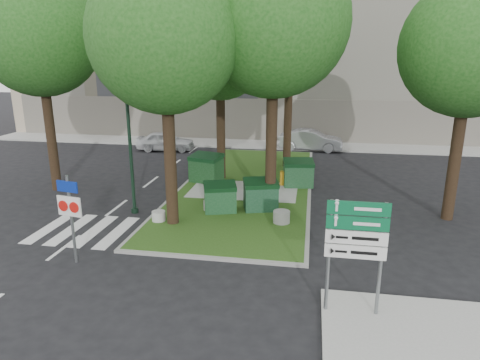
% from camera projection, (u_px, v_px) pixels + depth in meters
% --- Properties ---
extents(ground, '(120.00, 120.00, 0.00)m').
position_uv_depth(ground, '(194.00, 257.00, 13.69)').
color(ground, black).
rests_on(ground, ground).
extents(median_island, '(6.00, 16.00, 0.12)m').
position_uv_depth(median_island, '(247.00, 185.00, 21.17)').
color(median_island, '#274915').
rests_on(median_island, ground).
extents(median_kerb, '(6.30, 16.30, 0.10)m').
position_uv_depth(median_kerb, '(247.00, 186.00, 21.18)').
color(median_kerb, gray).
rests_on(median_kerb, ground).
extents(sidewalk_corner, '(5.00, 4.00, 0.12)m').
position_uv_depth(sidewalk_corner, '(439.00, 348.00, 9.31)').
color(sidewalk_corner, '#999993').
rests_on(sidewalk_corner, ground).
extents(building_sidewalk, '(42.00, 3.00, 0.12)m').
position_uv_depth(building_sidewalk, '(262.00, 144.00, 31.20)').
color(building_sidewalk, '#999993').
rests_on(building_sidewalk, ground).
extents(zebra_crossing, '(5.00, 3.00, 0.01)m').
position_uv_depth(zebra_crossing, '(106.00, 231.00, 15.71)').
color(zebra_crossing, silver).
rests_on(zebra_crossing, ground).
extents(apartment_building, '(41.00, 12.00, 16.00)m').
position_uv_depth(apartment_building, '(274.00, 35.00, 36.12)').
color(apartment_building, tan).
rests_on(apartment_building, ground).
extents(tree_median_near_left, '(5.20, 5.20, 10.53)m').
position_uv_depth(tree_median_near_left, '(167.00, 22.00, 14.32)').
color(tree_median_near_left, black).
rests_on(tree_median_near_left, ground).
extents(tree_median_near_right, '(5.60, 5.60, 11.46)m').
position_uv_depth(tree_median_near_right, '(277.00, 5.00, 15.47)').
color(tree_median_near_right, black).
rests_on(tree_median_near_right, ground).
extents(tree_median_mid, '(4.80, 4.80, 9.99)m').
position_uv_depth(tree_median_mid, '(222.00, 40.00, 20.49)').
color(tree_median_mid, black).
rests_on(tree_median_mid, ground).
extents(tree_median_far, '(5.80, 5.80, 11.93)m').
position_uv_depth(tree_median_far, '(293.00, 15.00, 22.45)').
color(tree_median_far, black).
rests_on(tree_median_far, ground).
extents(tree_street_left, '(5.40, 5.40, 11.00)m').
position_uv_depth(tree_street_left, '(40.00, 22.00, 18.67)').
color(tree_street_left, black).
rests_on(tree_street_left, ground).
extents(tree_street_right, '(5.00, 5.00, 10.06)m').
position_uv_depth(tree_street_right, '(475.00, 33.00, 15.10)').
color(tree_street_right, black).
rests_on(tree_street_right, ground).
extents(dumpster_a, '(1.79, 1.48, 1.44)m').
position_uv_depth(dumpster_a, '(206.00, 168.00, 21.46)').
color(dumpster_a, black).
rests_on(dumpster_a, median_island).
extents(dumpster_b, '(1.50, 1.25, 1.21)m').
position_uv_depth(dumpster_b, '(220.00, 197.00, 17.33)').
color(dumpster_b, '#113C1C').
rests_on(dumpster_b, median_island).
extents(dumpster_c, '(1.59, 1.30, 1.29)m').
position_uv_depth(dumpster_c, '(261.00, 195.00, 17.53)').
color(dumpster_c, '#10371E').
rests_on(dumpster_c, median_island).
extents(dumpster_d, '(1.57, 1.21, 1.34)m').
position_uv_depth(dumpster_d, '(298.00, 173.00, 20.73)').
color(dumpster_d, '#123C1C').
rests_on(dumpster_d, median_island).
extents(bollard_left, '(0.52, 0.52, 0.37)m').
position_uv_depth(bollard_left, '(159.00, 216.00, 16.41)').
color(bollard_left, '#B0B0AB').
rests_on(bollard_left, median_island).
extents(bollard_right, '(0.64, 0.64, 0.46)m').
position_uv_depth(bollard_right, '(281.00, 217.00, 16.20)').
color(bollard_right, gray).
rests_on(bollard_right, median_island).
extents(bollard_mid, '(0.56, 0.56, 0.40)m').
position_uv_depth(bollard_mid, '(210.00, 205.00, 17.58)').
color(bollard_mid, gray).
rests_on(bollard_mid, median_island).
extents(litter_bin, '(0.39, 0.39, 0.69)m').
position_uv_depth(litter_bin, '(284.00, 178.00, 20.97)').
color(litter_bin, orange).
rests_on(litter_bin, median_island).
extents(street_lamp, '(0.42, 0.42, 5.27)m').
position_uv_depth(street_lamp, '(129.00, 133.00, 16.73)').
color(street_lamp, black).
rests_on(street_lamp, ground).
extents(traffic_sign_pole, '(0.84, 0.20, 2.81)m').
position_uv_depth(traffic_sign_pole, '(70.00, 208.00, 12.88)').
color(traffic_sign_pole, slate).
rests_on(traffic_sign_pole, ground).
extents(directional_sign, '(1.44, 0.09, 2.87)m').
position_uv_depth(directional_sign, '(356.00, 240.00, 10.06)').
color(directional_sign, slate).
rests_on(directional_sign, sidewalk_corner).
extents(car_white, '(4.02, 1.94, 1.32)m').
position_uv_depth(car_white, '(166.00, 141.00, 29.20)').
color(car_white, silver).
rests_on(car_white, ground).
extents(car_silver, '(4.44, 1.84, 1.43)m').
position_uv_depth(car_silver, '(311.00, 140.00, 29.28)').
color(car_silver, '#9E9FA6').
rests_on(car_silver, ground).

